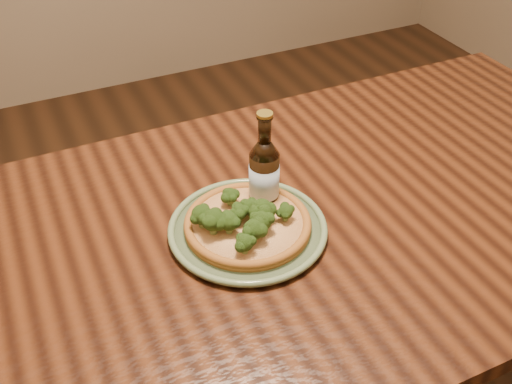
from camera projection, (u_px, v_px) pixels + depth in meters
name	position (u px, v px, depth m)	size (l,w,h in m)	color
table	(328.00, 240.00, 1.31)	(1.60, 0.90, 0.75)	#3F1D0D
plate	(248.00, 229.00, 1.18)	(0.32, 0.32, 0.02)	#5F7450
pizza	(246.00, 223.00, 1.16)	(0.25, 0.25, 0.07)	brown
beer_bottle	(264.00, 174.00, 1.20)	(0.06, 0.06, 0.22)	black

